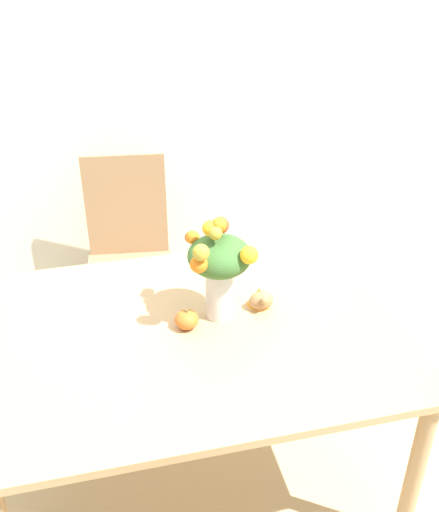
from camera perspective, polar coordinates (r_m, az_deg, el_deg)
name	(u,v)px	position (r m, az deg, el deg)	size (l,w,h in m)	color
ground_plane	(199,470)	(2.62, -2.01, -19.67)	(12.00, 12.00, 0.00)	tan
wall_back	(137,62)	(3.04, -7.82, 17.86)	(8.00, 0.06, 2.70)	silver
dining_table	(195,347)	(2.16, -2.33, -8.70)	(1.44, 1.06, 0.73)	tan
flower_vase	(219,265)	(2.05, -0.07, -0.86)	(0.23, 0.25, 0.39)	silver
pumpkin	(187,319)	(2.10, -3.14, -6.05)	(0.08, 0.08, 0.08)	orange
turkey_figurine	(260,298)	(2.20, 3.88, -4.02)	(0.09, 0.12, 0.07)	#A87A4C
dining_chair_near_window	(129,256)	(3.00, -8.61, -0.03)	(0.47, 0.47, 0.99)	#9E7A56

